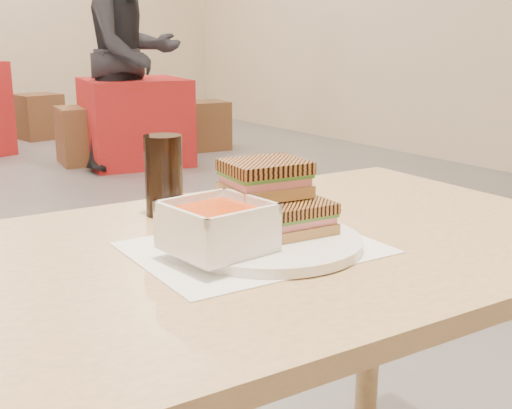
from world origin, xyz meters
TOP-DOWN VIEW (x-y plane):
  - main_table at (-0.00, -1.97)m, footprint 1.22×0.74m
  - tray_liner at (0.01, -1.99)m, footprint 0.36×0.29m
  - plate at (0.03, -2.00)m, footprint 0.28×0.28m
  - soup_bowl at (-0.06, -2.01)m, footprint 0.14×0.14m
  - panini_lower at (0.08, -2.00)m, footprint 0.11×0.10m
  - panini_upper at (0.06, -1.95)m, footprint 0.13×0.11m
  - cola_glass at (-0.01, -1.74)m, footprint 0.07×0.07m
  - bg_table_1 at (1.77, 2.33)m, footprint 0.91×0.91m
  - bg_chair_1l at (1.43, 2.57)m, footprint 0.47×0.47m
  - bg_chair_1r at (2.59, 2.61)m, footprint 0.45×0.45m
  - bg_chair_2r at (1.52, 4.13)m, footprint 0.46×0.46m
  - patron_b at (1.70, 2.14)m, footprint 1.00×0.86m

SIDE VIEW (x-z plane):
  - bg_chair_1r at x=2.59m, z-range 0.00..0.44m
  - bg_chair_2r at x=1.52m, z-range 0.00..0.45m
  - bg_chair_1l at x=1.43m, z-range 0.00..0.47m
  - bg_table_1 at x=1.77m, z-range 0.00..0.70m
  - main_table at x=0.00m, z-range 0.26..1.01m
  - tray_liner at x=0.01m, z-range 0.75..0.75m
  - plate at x=0.03m, z-range 0.75..0.77m
  - panini_lower at x=0.08m, z-range 0.77..0.81m
  - soup_bowl at x=-0.06m, z-range 0.76..0.83m
  - cola_glass at x=-0.01m, z-range 0.75..0.89m
  - panini_upper at x=0.06m, z-range 0.82..0.87m
  - patron_b at x=1.70m, z-range 0.00..1.80m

